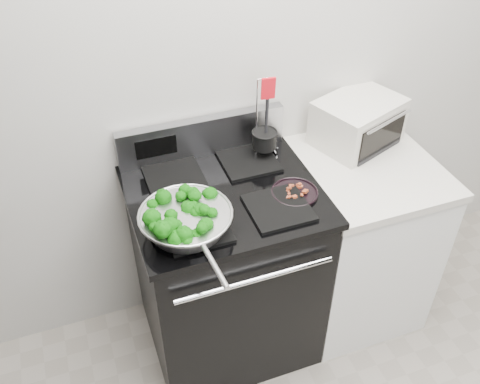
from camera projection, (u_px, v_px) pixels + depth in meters
name	position (u px, v px, depth m)	size (l,w,h in m)	color
back_wall	(264.00, 58.00, 2.28)	(4.00, 0.02, 2.70)	beige
gas_range	(226.00, 269.00, 2.50)	(0.79, 0.69, 1.13)	black
counter	(354.00, 238.00, 2.70)	(0.62, 0.68, 0.92)	white
skillet	(186.00, 220.00, 2.00)	(0.36, 0.57, 0.08)	silver
broccoli_pile	(186.00, 216.00, 1.99)	(0.28, 0.28, 0.10)	#043004
bacon_plate	(295.00, 191.00, 2.19)	(0.19, 0.19, 0.04)	black
utensil_holder	(264.00, 144.00, 2.36)	(0.13, 0.13, 0.40)	silver
toaster_oven	(358.00, 122.00, 2.49)	(0.46, 0.40, 0.22)	beige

